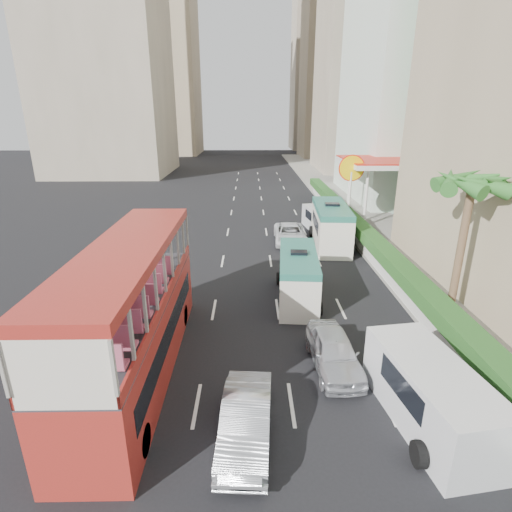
{
  "coord_description": "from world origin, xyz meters",
  "views": [
    {
      "loc": [
        -1.78,
        -12.99,
        9.25
      ],
      "look_at": [
        -1.5,
        4.0,
        3.2
      ],
      "focal_mm": 28.0,
      "sensor_mm": 36.0,
      "label": 1
    }
  ],
  "objects_px": {
    "minibus_far": "(331,226)",
    "panel_van_near": "(430,395)",
    "van_asset": "(290,243)",
    "car_silver_lane_a": "(246,439)",
    "double_decker_bus": "(134,311)",
    "shell_station": "(379,190)",
    "palm_tree": "(460,251)",
    "car_silver_lane_b": "(333,367)",
    "minibus_near": "(298,276)",
    "panel_van_far": "(319,219)"
  },
  "relations": [
    {
      "from": "minibus_near",
      "to": "palm_tree",
      "type": "height_order",
      "value": "palm_tree"
    },
    {
      "from": "car_silver_lane_a",
      "to": "shell_station",
      "type": "xyz_separation_m",
      "value": [
        11.93,
        26.5,
        2.75
      ]
    },
    {
      "from": "double_decker_bus",
      "to": "palm_tree",
      "type": "bearing_deg",
      "value": 16.16
    },
    {
      "from": "car_silver_lane_a",
      "to": "car_silver_lane_b",
      "type": "xyz_separation_m",
      "value": [
        3.34,
        3.59,
        0.0
      ]
    },
    {
      "from": "panel_van_near",
      "to": "shell_station",
      "type": "height_order",
      "value": "shell_station"
    },
    {
      "from": "minibus_far",
      "to": "panel_van_far",
      "type": "relative_size",
      "value": 1.53
    },
    {
      "from": "panel_van_far",
      "to": "palm_tree",
      "type": "bearing_deg",
      "value": -84.8
    },
    {
      "from": "car_silver_lane_a",
      "to": "minibus_far",
      "type": "bearing_deg",
      "value": 75.78
    },
    {
      "from": "van_asset",
      "to": "palm_tree",
      "type": "bearing_deg",
      "value": -60.41
    },
    {
      "from": "car_silver_lane_a",
      "to": "shell_station",
      "type": "distance_m",
      "value": 29.19
    },
    {
      "from": "panel_van_far",
      "to": "palm_tree",
      "type": "relative_size",
      "value": 0.7
    },
    {
      "from": "minibus_far",
      "to": "minibus_near",
      "type": "bearing_deg",
      "value": -106.79
    },
    {
      "from": "double_decker_bus",
      "to": "minibus_far",
      "type": "distance_m",
      "value": 18.45
    },
    {
      "from": "double_decker_bus",
      "to": "shell_station",
      "type": "xyz_separation_m",
      "value": [
        16.0,
        23.0,
        0.22
      ]
    },
    {
      "from": "palm_tree",
      "to": "car_silver_lane_a",
      "type": "bearing_deg",
      "value": -142.38
    },
    {
      "from": "palm_tree",
      "to": "shell_station",
      "type": "height_order",
      "value": "palm_tree"
    },
    {
      "from": "car_silver_lane_b",
      "to": "van_asset",
      "type": "relative_size",
      "value": 0.83
    },
    {
      "from": "double_decker_bus",
      "to": "van_asset",
      "type": "height_order",
      "value": "double_decker_bus"
    },
    {
      "from": "minibus_far",
      "to": "shell_station",
      "type": "distance_m",
      "value": 9.68
    },
    {
      "from": "van_asset",
      "to": "minibus_far",
      "type": "height_order",
      "value": "minibus_far"
    },
    {
      "from": "double_decker_bus",
      "to": "panel_van_near",
      "type": "height_order",
      "value": "double_decker_bus"
    },
    {
      "from": "car_silver_lane_b",
      "to": "shell_station",
      "type": "distance_m",
      "value": 24.62
    },
    {
      "from": "minibus_near",
      "to": "panel_van_near",
      "type": "relative_size",
      "value": 1.1
    },
    {
      "from": "minibus_far",
      "to": "van_asset",
      "type": "bearing_deg",
      "value": 170.85
    },
    {
      "from": "double_decker_bus",
      "to": "minibus_near",
      "type": "bearing_deg",
      "value": 42.84
    },
    {
      "from": "car_silver_lane_b",
      "to": "shell_station",
      "type": "xyz_separation_m",
      "value": [
        8.58,
        22.91,
        2.75
      ]
    },
    {
      "from": "car_silver_lane_a",
      "to": "palm_tree",
      "type": "bearing_deg",
      "value": 41.4
    },
    {
      "from": "car_silver_lane_b",
      "to": "minibus_near",
      "type": "relative_size",
      "value": 0.73
    },
    {
      "from": "double_decker_bus",
      "to": "panel_van_far",
      "type": "height_order",
      "value": "double_decker_bus"
    },
    {
      "from": "minibus_near",
      "to": "minibus_far",
      "type": "height_order",
      "value": "minibus_far"
    },
    {
      "from": "van_asset",
      "to": "shell_station",
      "type": "distance_m",
      "value": 11.49
    },
    {
      "from": "car_silver_lane_b",
      "to": "shell_station",
      "type": "bearing_deg",
      "value": 66.16
    },
    {
      "from": "minibus_far",
      "to": "panel_van_far",
      "type": "xyz_separation_m",
      "value": [
        -0.12,
        4.32,
        -0.62
      ]
    },
    {
      "from": "van_asset",
      "to": "car_silver_lane_a",
      "type": "bearing_deg",
      "value": -98.19
    },
    {
      "from": "panel_van_far",
      "to": "shell_station",
      "type": "distance_m",
      "value": 7.04
    },
    {
      "from": "car_silver_lane_a",
      "to": "palm_tree",
      "type": "relative_size",
      "value": 0.65
    },
    {
      "from": "van_asset",
      "to": "palm_tree",
      "type": "relative_size",
      "value": 0.77
    },
    {
      "from": "minibus_near",
      "to": "minibus_far",
      "type": "relative_size",
      "value": 0.83
    },
    {
      "from": "car_silver_lane_b",
      "to": "panel_van_far",
      "type": "height_order",
      "value": "panel_van_far"
    },
    {
      "from": "panel_van_far",
      "to": "palm_tree",
      "type": "height_order",
      "value": "palm_tree"
    },
    {
      "from": "double_decker_bus",
      "to": "panel_van_far",
      "type": "relative_size",
      "value": 2.47
    },
    {
      "from": "panel_van_near",
      "to": "palm_tree",
      "type": "distance_m",
      "value": 8.28
    },
    {
      "from": "minibus_far",
      "to": "panel_van_near",
      "type": "distance_m",
      "value": 18.22
    },
    {
      "from": "double_decker_bus",
      "to": "car_silver_lane_a",
      "type": "xyz_separation_m",
      "value": [
        4.07,
        -3.5,
        -2.53
      ]
    },
    {
      "from": "van_asset",
      "to": "minibus_far",
      "type": "relative_size",
      "value": 0.73
    },
    {
      "from": "palm_tree",
      "to": "shell_station",
      "type": "relative_size",
      "value": 0.8
    },
    {
      "from": "shell_station",
      "to": "minibus_near",
      "type": "bearing_deg",
      "value": -118.95
    },
    {
      "from": "minibus_far",
      "to": "double_decker_bus",
      "type": "bearing_deg",
      "value": -119.55
    },
    {
      "from": "car_silver_lane_a",
      "to": "van_asset",
      "type": "distance_m",
      "value": 19.79
    },
    {
      "from": "car_silver_lane_b",
      "to": "minibus_far",
      "type": "distance_m",
      "value": 15.58
    }
  ]
}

